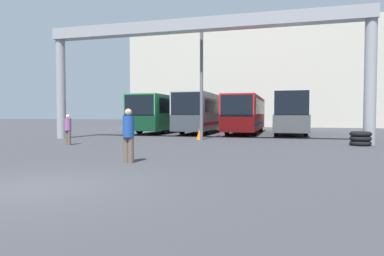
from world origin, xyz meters
TOP-DOWN VIEW (x-y plane):
  - ground_plane at (0.00, 0.00)m, footprint 200.00×200.00m
  - building_backdrop at (0.00, 44.13)m, footprint 32.29×12.00m
  - overhead_gantry at (0.00, 13.55)m, footprint 19.26×0.80m
  - bus_slot_0 at (-5.46, 23.30)m, footprint 2.60×11.78m
  - bus_slot_1 at (-1.82, 23.16)m, footprint 2.47×11.49m
  - bus_slot_2 at (1.82, 22.91)m, footprint 2.47×10.99m
  - bus_slot_3 at (5.46, 23.28)m, footprint 2.45×11.74m
  - pedestrian_near_center at (0.18, 4.08)m, footprint 0.37×0.37m
  - pedestrian_near_left at (-5.81, 9.30)m, footprint 0.33×0.33m
  - traffic_cone at (-0.14, 14.76)m, footprint 0.39×0.39m
  - tire_stack at (8.79, 12.88)m, footprint 1.04×1.04m
  - lamp_post at (0.03, 14.65)m, footprint 0.36×0.36m

SIDE VIEW (x-z plane):
  - ground_plane at x=0.00m, z-range 0.00..0.00m
  - traffic_cone at x=-0.14m, z-range 0.00..0.71m
  - tire_stack at x=8.79m, z-range 0.00..0.72m
  - pedestrian_near_left at x=-5.81m, z-range 0.05..1.63m
  - pedestrian_near_center at x=0.18m, z-range 0.05..1.82m
  - bus_slot_2 at x=1.82m, z-range 0.24..3.31m
  - bus_slot_0 at x=-5.46m, z-range 0.24..3.42m
  - bus_slot_3 at x=5.46m, z-range 0.25..3.53m
  - bus_slot_1 at x=-1.82m, z-range 0.25..3.55m
  - lamp_post at x=0.03m, z-range 0.36..7.99m
  - overhead_gantry at x=0.00m, z-range 2.16..9.37m
  - building_backdrop at x=0.00m, z-range 0.00..13.41m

